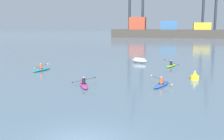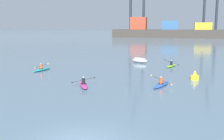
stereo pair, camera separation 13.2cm
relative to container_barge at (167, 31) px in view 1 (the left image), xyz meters
The scene contains 8 objects.
container_barge is the anchor object (origin of this frame).
gantry_crane_west_mid 27.47m from the container_barge, 38.67° to the left, with size 6.87×16.68×33.83m.
capsized_dinghy 85.31m from the container_barge, 90.59° to the right, with size 2.81×2.17×0.76m.
channel_buoy 97.36m from the container_barge, 86.17° to the right, with size 0.90×0.90×1.00m.
kayak_teal 96.26m from the container_barge, 97.00° to the right, with size 2.17×3.45×1.01m.
kayak_magenta 102.89m from the container_barge, 92.07° to the right, with size 2.06×3.32×0.95m.
kayak_blue 101.15m from the container_barge, 88.13° to the right, with size 2.10×3.42×1.02m.
kayak_lime 88.43m from the container_barge, 87.47° to the right, with size 2.12×3.42×0.97m.
Camera 1 is at (4.34, -12.02, 5.64)m, focal length 44.77 mm.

